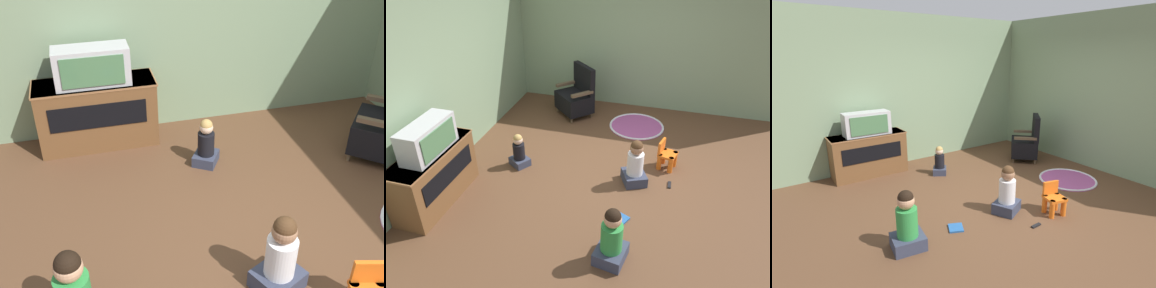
{
  "view_description": "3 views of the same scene",
  "coord_description": "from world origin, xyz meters",
  "views": [
    {
      "loc": [
        -1.56,
        -2.43,
        2.79
      ],
      "look_at": [
        -0.77,
        0.54,
        0.85
      ],
      "focal_mm": 42.0,
      "sensor_mm": 36.0,
      "label": 1
    },
    {
      "loc": [
        -4.7,
        -0.76,
        3.3
      ],
      "look_at": [
        -0.75,
        0.39,
        0.78
      ],
      "focal_mm": 35.0,
      "sensor_mm": 36.0,
      "label": 2
    },
    {
      "loc": [
        -2.98,
        -3.09,
        2.13
      ],
      "look_at": [
        -0.57,
        0.37,
        0.87
      ],
      "focal_mm": 28.0,
      "sensor_mm": 36.0,
      "label": 3
    }
  ],
  "objects": [
    {
      "name": "tv_cabinet",
      "position": [
        -1.44,
        2.15,
        0.39
      ],
      "size": [
        1.33,
        0.49,
        0.76
      ],
      "color": "brown",
      "rests_on": "ground_plane"
    },
    {
      "name": "ground_plane",
      "position": [
        0.0,
        0.0,
        0.0
      ],
      "size": [
        30.0,
        30.0,
        0.0
      ],
      "primitive_type": "plane",
      "color": "brown"
    },
    {
      "name": "child_watching_left",
      "position": [
        -1.81,
        -0.3,
        0.31
      ],
      "size": [
        0.41,
        0.37,
        0.72
      ],
      "rotation": [
        0.0,
        0.0,
        -0.15
      ],
      "color": "#33384C",
      "rests_on": "ground_plane"
    },
    {
      "name": "book",
      "position": [
        -1.15,
        -0.28,
        0.01
      ],
      "size": [
        0.24,
        0.25,
        0.02
      ],
      "rotation": [
        0.0,
        0.0,
        2.71
      ],
      "color": "#235699",
      "rests_on": "ground_plane"
    },
    {
      "name": "black_armchair",
      "position": [
        1.53,
        1.08,
        0.36
      ],
      "size": [
        0.82,
        0.82,
        0.95
      ],
      "rotation": [
        0.0,
        0.0,
        3.96
      ],
      "color": "brown",
      "rests_on": "ground_plane"
    },
    {
      "name": "child_watching_right",
      "position": [
        -0.32,
        -0.33,
        0.3
      ],
      "size": [
        0.45,
        0.43,
        0.69
      ],
      "rotation": [
        0.0,
        0.0,
        0.43
      ],
      "color": "#33384C",
      "rests_on": "ground_plane"
    },
    {
      "name": "wall_right",
      "position": [
        2.29,
        -0.24,
        1.44
      ],
      "size": [
        0.12,
        5.53,
        2.88
      ],
      "color": "gray",
      "rests_on": "ground_plane"
    },
    {
      "name": "yellow_kid_chair",
      "position": [
        0.18,
        -0.73,
        0.19
      ],
      "size": [
        0.31,
        0.3,
        0.44
      ],
      "rotation": [
        0.0,
        0.0,
        -0.26
      ],
      "color": "orange",
      "rests_on": "ground_plane"
    },
    {
      "name": "wall_back",
      "position": [
        -0.33,
        2.47,
        1.44
      ],
      "size": [
        5.35,
        0.12,
        2.88
      ],
      "color": "gray",
      "rests_on": "ground_plane"
    },
    {
      "name": "television",
      "position": [
        -1.44,
        2.11,
        0.97
      ],
      "size": [
        0.79,
        0.33,
        0.41
      ],
      "color": "#B7B7BC",
      "rests_on": "tv_cabinet"
    },
    {
      "name": "play_mat",
      "position": [
        1.34,
        -0.12,
        0.01
      ],
      "size": [
        0.99,
        0.99,
        0.04
      ],
      "color": "#A54C8C",
      "rests_on": "ground_plane"
    },
    {
      "name": "child_watching_center",
      "position": [
        -0.37,
        1.43,
        0.23
      ],
      "size": [
        0.35,
        0.36,
        0.53
      ],
      "rotation": [
        0.0,
        0.0,
        1.0
      ],
      "color": "#33384C",
      "rests_on": "ground_plane"
    },
    {
      "name": "remote_control",
      "position": [
        -0.27,
        -0.83,
        0.01
      ],
      "size": [
        0.15,
        0.05,
        0.02
      ],
      "rotation": [
        0.0,
        0.0,
        0.03
      ],
      "color": "black",
      "rests_on": "ground_plane"
    }
  ]
}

